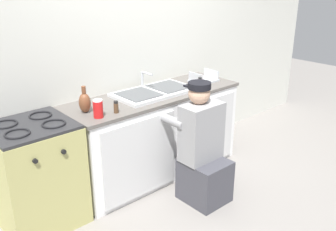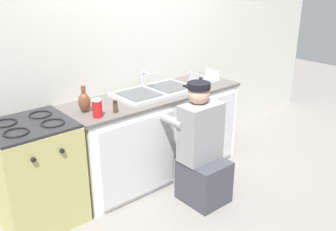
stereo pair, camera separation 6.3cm
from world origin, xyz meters
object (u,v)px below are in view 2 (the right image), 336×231
object	(u,v)px
dish_rack_tray	(205,79)
spice_bottle_red	(201,83)
spice_bottle_pepper	(115,107)
stove_range	(36,173)
sink_double_basin	(155,91)
soda_cup_red	(97,108)
vase_decorative	(84,102)
plumber_person	(202,153)

from	to	relation	value
dish_rack_tray	spice_bottle_red	bearing A→B (deg)	-146.62
dish_rack_tray	spice_bottle_pepper	bearing A→B (deg)	-172.10
stove_range	spice_bottle_red	size ratio (longest dim) A/B	8.51
sink_double_basin	stove_range	size ratio (longest dim) A/B	0.90
sink_double_basin	soda_cup_red	xyz separation A→B (m)	(-0.75, -0.19, 0.06)
vase_decorative	soda_cup_red	distance (m)	0.18
sink_double_basin	plumber_person	distance (m)	0.78
sink_double_basin	dish_rack_tray	world-z (taller)	sink_double_basin
soda_cup_red	plumber_person	bearing A→B (deg)	-31.55
plumber_person	soda_cup_red	world-z (taller)	plumber_person
vase_decorative	soda_cup_red	world-z (taller)	vase_decorative
stove_range	spice_bottle_red	world-z (taller)	spice_bottle_red
plumber_person	spice_bottle_red	bearing A→B (deg)	46.81
stove_range	soda_cup_red	size ratio (longest dim) A/B	5.88
soda_cup_red	dish_rack_tray	bearing A→B (deg)	6.67
plumber_person	sink_double_basin	bearing A→B (deg)	90.77
spice_bottle_pepper	dish_rack_tray	size ratio (longest dim) A/B	0.37
sink_double_basin	spice_bottle_red	world-z (taller)	sink_double_basin
spice_bottle_red	stove_range	bearing A→B (deg)	175.18
dish_rack_tray	soda_cup_red	size ratio (longest dim) A/B	1.84
sink_double_basin	spice_bottle_red	distance (m)	0.51
stove_range	vase_decorative	distance (m)	0.70
dish_rack_tray	spice_bottle_red	xyz separation A→B (m)	(-0.19, -0.12, 0.03)
spice_bottle_pepper	soda_cup_red	size ratio (longest dim) A/B	0.69
stove_range	soda_cup_red	bearing A→B (deg)	-20.65
sink_double_basin	spice_bottle_pepper	distance (m)	0.61
sink_double_basin	plumber_person	bearing A→B (deg)	-89.23
spice_bottle_pepper	stove_range	bearing A→B (deg)	163.63
stove_range	spice_bottle_pepper	world-z (taller)	spice_bottle_pepper
plumber_person	soda_cup_red	bearing A→B (deg)	148.45
spice_bottle_pepper	dish_rack_tray	bearing A→B (deg)	7.90
vase_decorative	dish_rack_tray	bearing A→B (deg)	-0.33
spice_bottle_red	dish_rack_tray	bearing A→B (deg)	33.38
plumber_person	spice_bottle_pepper	distance (m)	0.87
spice_bottle_pepper	spice_bottle_red	xyz separation A→B (m)	(1.06, 0.05, 0.00)
stove_range	spice_bottle_red	bearing A→B (deg)	-4.82
vase_decorative	dish_rack_tray	size ratio (longest dim) A/B	0.82
sink_double_basin	soda_cup_red	size ratio (longest dim) A/B	5.26
plumber_person	vase_decorative	distance (m)	1.12
plumber_person	vase_decorative	xyz separation A→B (m)	(-0.78, 0.64, 0.49)
sink_double_basin	vase_decorative	size ratio (longest dim) A/B	3.48
vase_decorative	spice_bottle_pepper	size ratio (longest dim) A/B	2.19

